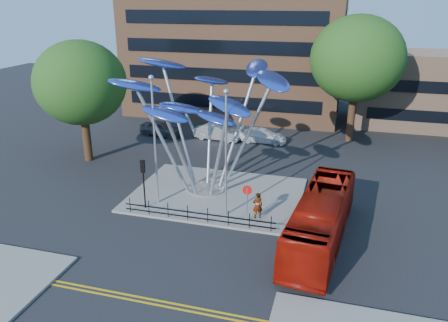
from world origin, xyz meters
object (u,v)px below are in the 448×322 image
(tree_right, at_px, (357,59))
(red_bus, at_px, (321,219))
(no_entry_sign_island, at_px, (247,197))
(traffic_light_island, at_px, (143,174))
(tree_left, at_px, (80,83))
(street_lamp_left, at_px, (154,130))
(street_lamp_right, at_px, (226,143))
(parked_car_mid, at_px, (218,132))
(leaf_sculpture, at_px, (205,99))
(parked_car_left, at_px, (161,128))
(pedestrian, at_px, (258,206))
(parked_car_right, at_px, (263,135))

(tree_right, bearing_deg, red_bus, -93.91)
(no_entry_sign_island, bearing_deg, traffic_light_island, -179.87)
(red_bus, bearing_deg, no_entry_sign_island, 174.02)
(tree_right, distance_m, no_entry_sign_island, 21.31)
(tree_left, xyz_separation_m, no_entry_sign_island, (16.00, -7.48, -4.98))
(tree_left, height_order, street_lamp_left, tree_left)
(street_lamp_right, distance_m, parked_car_mid, 17.09)
(red_bus, bearing_deg, tree_right, 92.33)
(tree_left, bearing_deg, traffic_light_island, -39.81)
(leaf_sculpture, distance_m, street_lamp_left, 4.28)
(red_bus, bearing_deg, parked_car_left, 141.94)
(pedestrian, bearing_deg, traffic_light_island, -20.09)
(parked_car_mid, bearing_deg, parked_car_right, -77.50)
(street_lamp_left, distance_m, no_entry_sign_island, 7.47)
(pedestrian, distance_m, parked_car_right, 16.26)
(tree_right, relative_size, parked_car_mid, 2.54)
(traffic_light_island, bearing_deg, pedestrian, 4.60)
(pedestrian, bearing_deg, parked_car_left, -73.77)
(red_bus, relative_size, pedestrian, 6.06)
(no_entry_sign_island, height_order, pedestrian, no_entry_sign_island)
(tree_left, height_order, street_lamp_right, tree_left)
(leaf_sculpture, bearing_deg, parked_car_left, 126.37)
(tree_left, relative_size, traffic_light_island, 3.01)
(parked_car_left, xyz_separation_m, parked_car_right, (10.49, 0.71, -0.09))
(street_lamp_left, bearing_deg, parked_car_mid, 90.85)
(parked_car_left, bearing_deg, parked_car_right, -77.08)
(leaf_sculpture, distance_m, no_entry_sign_island, 7.71)
(tree_right, distance_m, parked_car_mid, 15.01)
(red_bus, height_order, pedestrian, red_bus)
(no_entry_sign_island, height_order, parked_car_left, no_entry_sign_island)
(leaf_sculpture, bearing_deg, street_lamp_left, -127.40)
(leaf_sculpture, distance_m, traffic_light_island, 6.65)
(tree_left, height_order, leaf_sculpture, tree_left)
(street_lamp_left, xyz_separation_m, pedestrian, (7.06, -0.39, -4.32))
(no_entry_sign_island, bearing_deg, street_lamp_left, 171.39)
(tree_left, relative_size, street_lamp_right, 1.24)
(parked_car_right, bearing_deg, tree_right, -70.54)
(leaf_sculpture, relative_size, parked_car_mid, 2.66)
(street_lamp_right, relative_size, pedestrian, 4.66)
(leaf_sculpture, height_order, parked_car_left, leaf_sculpture)
(pedestrian, bearing_deg, parked_car_mid, -89.63)
(tree_right, xyz_separation_m, street_lamp_left, (-12.50, -18.50, -2.68))
(no_entry_sign_island, relative_size, parked_car_right, 0.52)
(leaf_sculpture, relative_size, street_lamp_left, 1.45)
(tree_left, xyz_separation_m, parked_car_mid, (9.27, 8.69, -6.01))
(tree_left, bearing_deg, no_entry_sign_island, -25.07)
(red_bus, bearing_deg, tree_left, 163.87)
(traffic_light_island, distance_m, pedestrian, 7.75)
(parked_car_mid, xyz_separation_m, parked_car_right, (4.50, 0.43, -0.10))
(street_lamp_left, distance_m, parked_car_left, 16.80)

